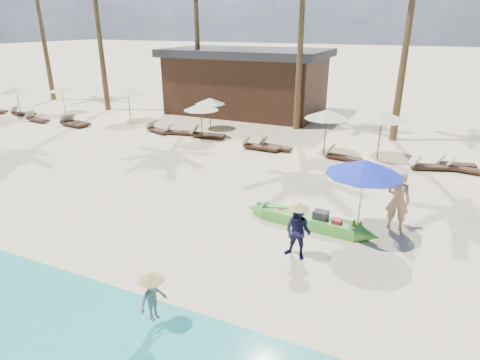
% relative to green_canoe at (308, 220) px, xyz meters
% --- Properties ---
extents(ground, '(240.00, 240.00, 0.00)m').
position_rel_green_canoe_xyz_m(ground, '(-0.65, -2.42, -0.20)').
color(ground, beige).
rests_on(ground, ground).
extents(green_canoe, '(4.79, 0.88, 0.61)m').
position_rel_green_canoe_xyz_m(green_canoe, '(0.00, 0.00, 0.00)').
color(green_canoe, green).
rests_on(green_canoe, ground).
extents(tourist, '(0.70, 0.47, 1.87)m').
position_rel_green_canoe_xyz_m(tourist, '(2.44, 0.96, 0.73)').
color(tourist, tan).
rests_on(tourist, ground).
extents(vendor_green, '(0.79, 0.64, 1.50)m').
position_rel_green_canoe_xyz_m(vendor_green, '(0.19, -1.83, 0.55)').
color(vendor_green, '#16173D').
rests_on(vendor_green, ground).
extents(vendor_yellow, '(0.53, 0.73, 1.01)m').
position_rel_green_canoe_xyz_m(vendor_yellow, '(-1.72, -5.60, 0.48)').
color(vendor_yellow, gray).
rests_on(vendor_yellow, ground).
extents(blue_umbrella, '(2.18, 2.18, 2.35)m').
position_rel_green_canoe_xyz_m(blue_umbrella, '(1.46, 0.13, 1.92)').
color(blue_umbrella, '#99999E').
rests_on(blue_umbrella, ground).
extents(resort_parasol_0, '(1.94, 1.94, 2.00)m').
position_rel_green_canoe_xyz_m(resort_parasol_0, '(-22.07, 7.44, 1.60)').
color(resort_parasol_0, '#3A2117').
rests_on(resort_parasol_0, ground).
extents(lounger_0_right, '(1.75, 0.80, 0.57)m').
position_rel_green_canoe_xyz_m(lounger_0_right, '(-22.17, 7.61, -0.01)').
color(lounger_0_right, '#3A2117').
rests_on(lounger_0_right, ground).
extents(resort_parasol_1, '(1.78, 1.78, 1.83)m').
position_rel_green_canoe_xyz_m(resort_parasol_1, '(-20.30, 9.60, 1.44)').
color(resort_parasol_1, '#3A2117').
rests_on(resort_parasol_1, ground).
extents(lounger_1_left, '(1.85, 0.76, 0.61)m').
position_rel_green_canoe_xyz_m(lounger_1_left, '(-19.74, 6.71, -0.00)').
color(lounger_1_left, '#3A2117').
rests_on(lounger_1_left, ground).
extents(lounger_1_right, '(1.92, 0.83, 0.63)m').
position_rel_green_canoe_xyz_m(lounger_1_right, '(-16.73, 6.70, 0.01)').
color(lounger_1_right, '#3A2117').
rests_on(lounger_1_right, ground).
extents(resort_parasol_2, '(2.06, 2.06, 2.12)m').
position_rel_green_canoe_xyz_m(resort_parasol_2, '(-14.35, 9.36, 1.71)').
color(resort_parasol_2, '#3A2117').
rests_on(resort_parasol_2, ground).
extents(lounger_2_left, '(1.89, 0.85, 0.62)m').
position_rel_green_canoe_xyz_m(lounger_2_left, '(-16.66, 7.11, 0.00)').
color(lounger_2_left, '#3A2117').
rests_on(lounger_2_left, ground).
extents(resort_parasol_3, '(1.78, 1.78, 1.83)m').
position_rel_green_canoe_xyz_m(resort_parasol_3, '(-8.68, 9.72, 1.45)').
color(resort_parasol_3, '#3A2117').
rests_on(resort_parasol_3, ground).
extents(lounger_3_left, '(1.74, 1.04, 0.57)m').
position_rel_green_canoe_xyz_m(lounger_3_left, '(-11.07, 7.64, -0.02)').
color(lounger_3_left, '#3A2117').
rests_on(lounger_3_left, ground).
extents(lounger_3_right, '(1.78, 0.85, 0.58)m').
position_rel_green_canoe_xyz_m(lounger_3_right, '(-9.63, 7.76, -0.01)').
color(lounger_3_right, '#3A2117').
rests_on(lounger_3_right, ground).
extents(resort_parasol_4, '(1.89, 1.89, 1.95)m').
position_rel_green_canoe_xyz_m(resort_parasol_4, '(-8.04, 7.56, 1.55)').
color(resort_parasol_4, '#3A2117').
rests_on(resort_parasol_4, ground).
extents(lounger_4_left, '(1.95, 0.82, 0.64)m').
position_rel_green_canoe_xyz_m(lounger_4_left, '(-7.90, 7.80, 0.01)').
color(lounger_4_left, '#3A2117').
rests_on(lounger_4_left, ground).
extents(lounger_4_right, '(1.94, 0.64, 0.65)m').
position_rel_green_canoe_xyz_m(lounger_4_right, '(-4.41, 6.93, 0.01)').
color(lounger_4_right, '#3A2117').
rests_on(lounger_4_right, ground).
extents(resort_parasol_5, '(2.09, 2.09, 2.15)m').
position_rel_green_canoe_xyz_m(resort_parasol_5, '(-1.32, 7.57, 1.73)').
color(resort_parasol_5, '#3A2117').
rests_on(resort_parasol_5, ground).
extents(lounger_5_left, '(1.76, 0.79, 0.57)m').
position_rel_green_canoe_xyz_m(lounger_5_left, '(-3.77, 7.29, -0.01)').
color(lounger_5_left, '#3A2117').
rests_on(lounger_5_left, ground).
extents(resort_parasol_6, '(2.19, 2.19, 2.26)m').
position_rel_green_canoe_xyz_m(resort_parasol_6, '(1.11, 7.96, 1.83)').
color(resort_parasol_6, '#3A2117').
rests_on(resort_parasol_6, ground).
extents(lounger_6_left, '(1.72, 0.74, 0.56)m').
position_rel_green_canoe_xyz_m(lounger_6_left, '(-0.37, 7.00, -0.02)').
color(lounger_6_left, '#3A2117').
rests_on(lounger_6_left, ground).
extents(lounger_6_right, '(1.84, 1.10, 0.60)m').
position_rel_green_canoe_xyz_m(lounger_6_right, '(3.31, 7.19, -0.01)').
color(lounger_6_right, '#3A2117').
rests_on(lounger_6_right, ground).
extents(lounger_7_left, '(1.71, 0.79, 0.56)m').
position_rel_green_canoe_xyz_m(lounger_7_left, '(4.31, 7.99, -0.02)').
color(lounger_7_left, '#3A2117').
rests_on(lounger_7_left, ground).
extents(lounger_7_right, '(1.69, 0.77, 0.55)m').
position_rel_green_canoe_xyz_m(lounger_7_right, '(4.75, 7.46, -0.02)').
color(lounger_7_right, '#3A2117').
rests_on(lounger_7_right, ground).
extents(pavilion_west, '(10.80, 6.60, 4.30)m').
position_rel_green_canoe_xyz_m(pavilion_west, '(-8.65, 15.08, 1.99)').
color(pavilion_west, '#3A2117').
rests_on(pavilion_west, ground).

